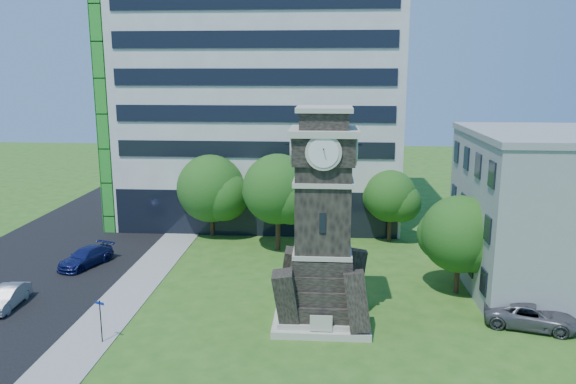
# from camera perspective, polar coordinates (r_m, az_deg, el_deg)

# --- Properties ---
(ground) EXTENTS (160.00, 160.00, 0.00)m
(ground) POSITION_cam_1_polar(r_m,az_deg,el_deg) (31.76, -2.21, -14.15)
(ground) COLOR #295D1A
(ground) RESTS_ON ground
(sidewalk) EXTENTS (3.00, 70.00, 0.06)m
(sidewalk) POSITION_cam_1_polar(r_m,az_deg,el_deg) (38.31, -15.84, -9.82)
(sidewalk) COLOR gray
(sidewalk) RESTS_ON ground
(street) EXTENTS (14.00, 80.00, 0.02)m
(street) POSITION_cam_1_polar(r_m,az_deg,el_deg) (41.92, -26.96, -8.82)
(street) COLOR black
(street) RESTS_ON ground
(clock_tower) EXTENTS (5.40, 5.40, 12.22)m
(clock_tower) POSITION_cam_1_polar(r_m,az_deg,el_deg) (31.53, 3.55, -4.05)
(clock_tower) COLOR #B6B19F
(clock_tower) RESTS_ON ground
(office_tall) EXTENTS (26.20, 15.11, 28.60)m
(office_tall) POSITION_cam_1_polar(r_m,az_deg,el_deg) (54.50, -2.70, 12.33)
(office_tall) COLOR silver
(office_tall) RESTS_ON ground
(car_street_mid) EXTENTS (1.58, 3.93, 1.27)m
(car_street_mid) POSITION_cam_1_polar(r_m,az_deg,el_deg) (38.65, -26.67, -9.54)
(car_street_mid) COLOR gray
(car_street_mid) RESTS_ON ground
(car_street_north) EXTENTS (3.34, 4.94, 1.33)m
(car_street_north) POSITION_cam_1_polar(r_m,az_deg,el_deg) (44.18, -19.86, -6.25)
(car_street_north) COLOR #121850
(car_street_north) RESTS_ON ground
(car_east_lot) EXTENTS (5.46, 3.57, 1.40)m
(car_east_lot) POSITION_cam_1_polar(r_m,az_deg,el_deg) (34.92, 23.45, -11.42)
(car_east_lot) COLOR #545459
(car_east_lot) RESTS_ON ground
(park_bench) EXTENTS (1.61, 0.43, 0.83)m
(park_bench) POSITION_cam_1_polar(r_m,az_deg,el_deg) (32.61, 6.76, -12.64)
(park_bench) COLOR black
(park_bench) RESTS_ON ground
(street_sign) EXTENTS (0.57, 0.06, 2.38)m
(street_sign) POSITION_cam_1_polar(r_m,az_deg,el_deg) (31.68, -18.51, -11.91)
(street_sign) COLOR black
(street_sign) RESTS_ON ground
(tree_nw) EXTENTS (6.44, 5.85, 7.14)m
(tree_nw) POSITION_cam_1_polar(r_m,az_deg,el_deg) (48.68, -7.72, 0.18)
(tree_nw) COLOR #332114
(tree_nw) RESTS_ON ground
(tree_nc) EXTENTS (6.13, 5.57, 7.80)m
(tree_nc) POSITION_cam_1_polar(r_m,az_deg,el_deg) (44.10, -0.95, 0.05)
(tree_nc) COLOR #332114
(tree_nc) RESTS_ON ground
(tree_ne) EXTENTS (4.77, 4.34, 6.09)m
(tree_ne) POSITION_cam_1_polar(r_m,az_deg,el_deg) (47.38, 10.43, -0.59)
(tree_ne) COLOR #332114
(tree_ne) RESTS_ON ground
(tree_east) EXTENTS (5.42, 4.93, 6.44)m
(tree_east) POSITION_cam_1_polar(r_m,az_deg,el_deg) (37.35, 17.14, -4.34)
(tree_east) COLOR #332114
(tree_east) RESTS_ON ground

